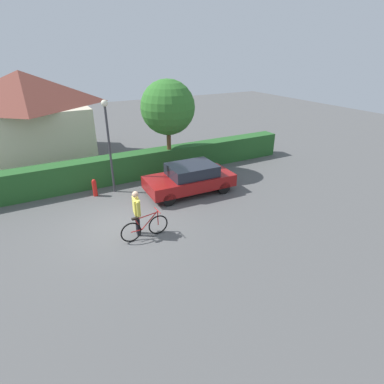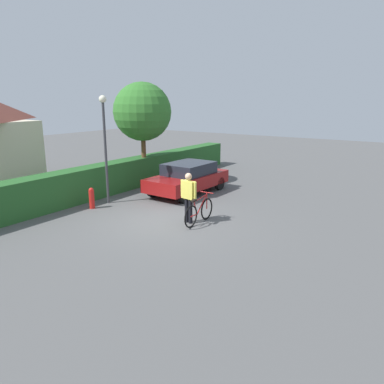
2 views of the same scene
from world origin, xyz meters
The scene contains 8 objects.
ground_plane centered at (0.00, 0.00, 0.00)m, with size 60.00×60.00×0.00m, color #545454.
hedge_row centered at (0.00, 4.39, 0.67)m, with size 21.78×0.90×1.34m, color #265A26.
parked_car_near centered at (3.63, 1.49, 0.71)m, with size 4.08×1.97×1.35m.
bicycle centered at (0.43, -1.16, 0.41)m, with size 1.77×0.50×0.97m.
person_rider centered at (0.28, -0.83, 1.01)m, with size 0.27×0.68×1.71m.
street_lamp centered at (0.53, 3.24, 2.72)m, with size 0.28×0.28×4.20m.
tree_kerbside centered at (3.82, 4.16, 3.47)m, with size 2.70×2.70×4.83m.
fire_hydrant centered at (-0.36, 3.19, 0.41)m, with size 0.20×0.20×0.81m.
Camera 2 is at (-9.60, -7.55, 4.08)m, focal length 34.83 mm.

